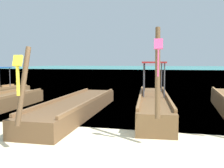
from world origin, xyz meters
TOP-DOWN VIEW (x-y plane):
  - ground at (0.00, 0.00)m, footprint 120.00×120.00m
  - sea_water at (0.00, 62.44)m, footprint 120.00×120.00m
  - longtail_boat_red_ribbon at (-4.57, 4.23)m, footprint 1.21×5.48m
  - longtail_boat_yellow_ribbon at (-1.24, 4.09)m, footprint 1.44×7.27m
  - longtail_boat_pink_ribbon at (1.50, 4.88)m, footprint 1.58×6.87m

SIDE VIEW (x-z plane):
  - ground at x=0.00m, z-range 0.00..0.00m
  - sea_water at x=0.00m, z-range 0.00..0.00m
  - longtail_boat_yellow_ribbon at x=-1.24m, z-range -0.87..1.42m
  - longtail_boat_red_ribbon at x=-4.57m, z-range -1.00..1.58m
  - longtail_boat_pink_ribbon at x=1.50m, z-range -1.02..1.77m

